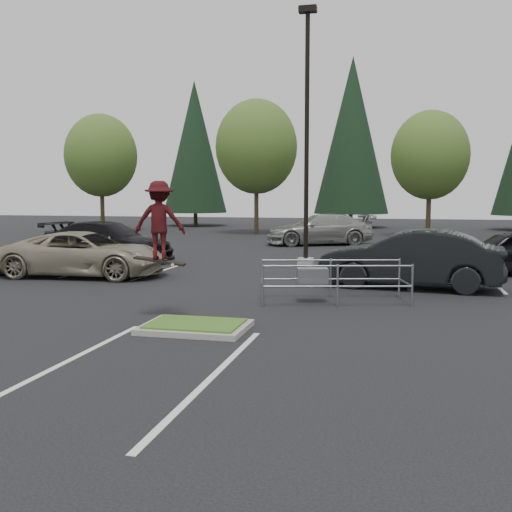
% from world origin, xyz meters
% --- Properties ---
extents(ground, '(120.00, 120.00, 0.00)m').
position_xyz_m(ground, '(0.00, 0.00, 0.00)').
color(ground, black).
rests_on(ground, ground).
extents(grass_median, '(2.20, 1.60, 0.16)m').
position_xyz_m(grass_median, '(0.00, 0.00, 0.08)').
color(grass_median, gray).
rests_on(grass_median, ground).
extents(stall_lines, '(22.62, 17.60, 0.01)m').
position_xyz_m(stall_lines, '(-1.35, 6.02, 0.00)').
color(stall_lines, silver).
rests_on(stall_lines, ground).
extents(light_pole, '(0.70, 0.60, 10.12)m').
position_xyz_m(light_pole, '(0.50, 12.00, 4.56)').
color(light_pole, gray).
rests_on(light_pole, ground).
extents(decid_a, '(5.44, 5.44, 8.91)m').
position_xyz_m(decid_a, '(-18.01, 30.03, 5.58)').
color(decid_a, '#38281C').
rests_on(decid_a, ground).
extents(decid_b, '(5.89, 5.89, 9.64)m').
position_xyz_m(decid_b, '(-6.01, 30.53, 6.04)').
color(decid_b, '#38281C').
rests_on(decid_b, ground).
extents(decid_c, '(5.12, 5.12, 8.38)m').
position_xyz_m(decid_c, '(5.99, 29.83, 5.25)').
color(decid_c, '#38281C').
rests_on(decid_c, ground).
extents(conif_a, '(5.72, 5.72, 13.00)m').
position_xyz_m(conif_a, '(-14.00, 40.00, 7.10)').
color(conif_a, '#38281C').
rests_on(conif_a, ground).
extents(conif_b, '(6.38, 6.38, 14.50)m').
position_xyz_m(conif_b, '(0.00, 40.50, 7.85)').
color(conif_b, '#38281C').
rests_on(conif_b, ground).
extents(cart_corral, '(4.09, 2.29, 1.10)m').
position_xyz_m(cart_corral, '(2.07, 3.89, 0.69)').
color(cart_corral, gray).
rests_on(cart_corral, ground).
extents(skateboarder, '(1.27, 0.88, 1.95)m').
position_xyz_m(skateboarder, '(-1.20, 1.00, 2.27)').
color(skateboarder, black).
rests_on(skateboarder, ground).
extents(car_l_tan, '(5.81, 2.97, 1.57)m').
position_xyz_m(car_l_tan, '(-6.50, 7.00, 0.79)').
color(car_l_tan, gray).
rests_on(car_l_tan, ground).
extents(car_l_black, '(6.13, 3.15, 1.70)m').
position_xyz_m(car_l_black, '(-8.00, 11.50, 0.85)').
color(car_l_black, black).
rests_on(car_l_black, ground).
extents(car_r_charc, '(5.66, 2.50, 1.81)m').
position_xyz_m(car_r_charc, '(4.50, 7.00, 0.90)').
color(car_r_charc, black).
rests_on(car_r_charc, ground).
extents(car_r_black, '(5.00, 2.77, 1.61)m').
position_xyz_m(car_r_black, '(8.09, 11.00, 0.81)').
color(car_r_black, black).
rests_on(car_r_black, ground).
extents(car_far_silver, '(6.51, 4.64, 1.75)m').
position_xyz_m(car_far_silver, '(-0.14, 22.00, 0.88)').
color(car_far_silver, '#969792').
rests_on(car_far_silver, ground).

